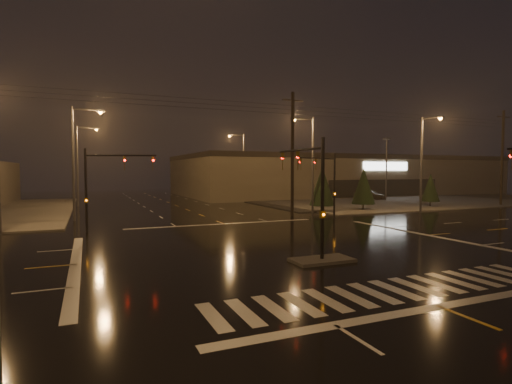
{
  "coord_description": "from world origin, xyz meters",
  "views": [
    {
      "loc": [
        -10.42,
        -20.36,
        4.38
      ],
      "look_at": [
        -0.1,
        3.96,
        3.0
      ],
      "focal_mm": 28.0,
      "sensor_mm": 36.0,
      "label": 1
    }
  ],
  "objects": [
    {
      "name": "streetlight_1",
      "position": [
        -11.18,
        18.0,
        5.8
      ],
      "size": [
        2.77,
        0.32,
        10.0
      ],
      "color": "#38383A",
      "rests_on": "ground"
    },
    {
      "name": "car_parked",
      "position": [
        29.16,
        28.64,
        0.82
      ],
      "size": [
        4.15,
        5.1,
        1.63
      ],
      "primitive_type": "imported",
      "rotation": [
        0.0,
        0.0,
        0.55
      ],
      "color": "black",
      "rests_on": "ground"
    },
    {
      "name": "parking_lot",
      "position": [
        35.0,
        28.0,
        0.04
      ],
      "size": [
        50.0,
        24.0,
        0.08
      ],
      "primitive_type": "cube",
      "color": "black",
      "rests_on": "ground"
    },
    {
      "name": "streetlight_2",
      "position": [
        -11.18,
        34.0,
        5.8
      ],
      "size": [
        2.77,
        0.32,
        10.0
      ],
      "color": "#38383A",
      "rests_on": "ground"
    },
    {
      "name": "signal_mast_ne",
      "position": [
        9.5,
        10.14,
        3.79
      ],
      "size": [
        4.84,
        1.86,
        6.0
      ],
      "color": "black",
      "rests_on": "ground"
    },
    {
      "name": "conifer_2",
      "position": [
        28.15,
        16.03,
        2.39
      ],
      "size": [
        2.17,
        2.17,
        4.09
      ],
      "color": "black",
      "rests_on": "ground"
    },
    {
      "name": "conifer_0",
      "position": [
        12.81,
        16.19,
        2.81
      ],
      "size": [
        2.71,
        2.71,
        4.93
      ],
      "color": "black",
      "rests_on": "ground"
    },
    {
      "name": "utility_pole_1",
      "position": [
        8.0,
        14.0,
        6.13
      ],
      "size": [
        2.2,
        0.32,
        12.0
      ],
      "color": "black",
      "rests_on": "ground"
    },
    {
      "name": "streetlight_3",
      "position": [
        11.18,
        16.0,
        5.8
      ],
      "size": [
        2.77,
        0.32,
        10.0
      ],
      "color": "#38383A",
      "rests_on": "ground"
    },
    {
      "name": "signal_mast_nw",
      "position": [
        -9.5,
        10.14,
        3.79
      ],
      "size": [
        4.84,
        1.86,
        6.0
      ],
      "color": "black",
      "rests_on": "ground"
    },
    {
      "name": "crosswalk",
      "position": [
        0.0,
        -9.0,
        0.01
      ],
      "size": [
        15.0,
        2.6,
        0.01
      ],
      "primitive_type": "cube",
      "color": "beige",
      "rests_on": "ground"
    },
    {
      "name": "stop_bar_far",
      "position": [
        0.0,
        11.0,
        0.01
      ],
      "size": [
        16.0,
        0.5,
        0.01
      ],
      "primitive_type": "cube",
      "color": "beige",
      "rests_on": "ground"
    },
    {
      "name": "streetlight_0",
      "position": [
        -11.18,
        -15.0,
        5.8
      ],
      "size": [
        2.77,
        0.32,
        10.0
      ],
      "color": "#38383A",
      "rests_on": "ground"
    },
    {
      "name": "signal_mast_median",
      "position": [
        0.0,
        -3.07,
        3.75
      ],
      "size": [
        0.25,
        4.59,
        6.0
      ],
      "color": "black",
      "rests_on": "ground"
    },
    {
      "name": "streetlight_4",
      "position": [
        11.18,
        36.0,
        5.8
      ],
      "size": [
        2.77,
        0.32,
        10.0
      ],
      "color": "#38383A",
      "rests_on": "ground"
    },
    {
      "name": "retail_building",
      "position": [
        35.0,
        45.99,
        3.84
      ],
      "size": [
        60.2,
        28.3,
        7.2
      ],
      "color": "brown",
      "rests_on": "ground"
    },
    {
      "name": "utility_pole_2",
      "position": [
        38.0,
        14.0,
        6.13
      ],
      "size": [
        2.2,
        0.32,
        12.0
      ],
      "color": "black",
      "rests_on": "ground"
    },
    {
      "name": "sidewalk_ne",
      "position": [
        30.0,
        30.0,
        0.06
      ],
      "size": [
        36.0,
        36.0,
        0.12
      ],
      "primitive_type": "cube",
      "color": "#4A4742",
      "rests_on": "ground"
    },
    {
      "name": "stop_bar_near",
      "position": [
        0.0,
        -11.0,
        0.01
      ],
      "size": [
        16.0,
        0.5,
        0.01
      ],
      "primitive_type": "cube",
      "color": "beige",
      "rests_on": "ground"
    },
    {
      "name": "conifer_1",
      "position": [
        18.21,
        16.14,
        2.73
      ],
      "size": [
        2.6,
        2.6,
        4.77
      ],
      "color": "black",
      "rests_on": "ground"
    },
    {
      "name": "median_island",
      "position": [
        0.0,
        -4.0,
        0.07
      ],
      "size": [
        3.0,
        1.6,
        0.15
      ],
      "primitive_type": "cube",
      "color": "#4A4742",
      "rests_on": "ground"
    },
    {
      "name": "ground",
      "position": [
        0.0,
        0.0,
        0.0
      ],
      "size": [
        140.0,
        140.0,
        0.0
      ],
      "primitive_type": "plane",
      "color": "black",
      "rests_on": "ground"
    },
    {
      "name": "streetlight_6",
      "position": [
        22.0,
        11.18,
        5.8
      ],
      "size": [
        0.32,
        2.77,
        10.0
      ],
      "color": "#38383A",
      "rests_on": "ground"
    }
  ]
}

